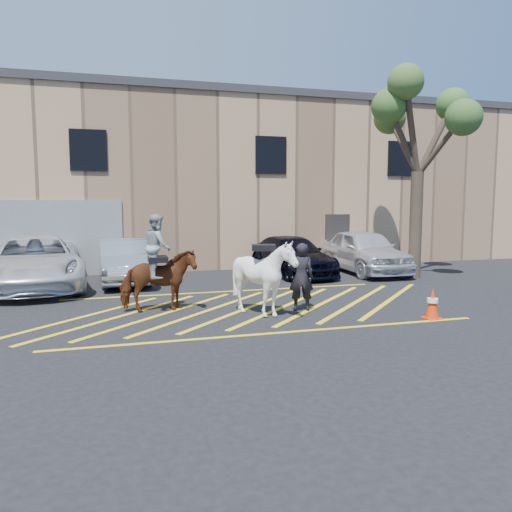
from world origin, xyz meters
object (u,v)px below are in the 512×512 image
object	(u,v)px
mounted_bay	(158,273)
traffic_cone	(432,304)
handler	(301,277)
car_white_pickup	(35,262)
car_blue_suv	(292,256)
car_white_suv	(364,251)
car_silver_sedan	(124,261)
saddled_white	(264,277)
tree	(419,117)

from	to	relation	value
mounted_bay	traffic_cone	size ratio (longest dim) A/B	3.35
handler	traffic_cone	size ratio (longest dim) A/B	2.36
car_white_pickup	traffic_cone	world-z (taller)	car_white_pickup
car_blue_suv	mounted_bay	distance (m)	7.46
car_white_suv	mounted_bay	distance (m)	9.56
car_blue_suv	car_silver_sedan	bearing A→B (deg)	176.83
car_silver_sedan	car_white_suv	xyz separation A→B (m)	(8.98, -0.23, 0.10)
car_silver_sedan	saddled_white	distance (m)	6.87
car_silver_sedan	mounted_bay	bearing A→B (deg)	-84.18
traffic_cone	tree	distance (m)	8.48
car_white_pickup	car_white_suv	distance (m)	11.71
car_white_pickup	tree	size ratio (longest dim) A/B	0.82
traffic_cone	car_white_pickup	bearing A→B (deg)	143.43
car_silver_sedan	tree	distance (m)	11.41
handler	tree	bearing A→B (deg)	-132.36
traffic_cone	mounted_bay	bearing A→B (deg)	157.00
traffic_cone	handler	bearing A→B (deg)	147.62
tree	car_silver_sedan	bearing A→B (deg)	169.55
car_blue_suv	tree	world-z (taller)	tree
car_blue_suv	saddled_white	xyz separation A→B (m)	(-3.05, -6.24, 0.23)
mounted_bay	saddled_white	bearing A→B (deg)	-25.70
car_silver_sedan	mounted_bay	world-z (taller)	mounted_bay
car_white_pickup	handler	world-z (taller)	handler
tree	handler	bearing A→B (deg)	-145.97
handler	traffic_cone	xyz separation A→B (m)	(2.64, -1.68, -0.50)
car_silver_sedan	car_white_suv	bearing A→B (deg)	-3.50
handler	mounted_bay	xyz separation A→B (m)	(-3.46, 0.91, 0.13)
car_blue_suv	saddled_white	size ratio (longest dim) A/B	2.43
car_silver_sedan	car_white_pickup	bearing A→B (deg)	-171.41
car_blue_suv	car_white_suv	bearing A→B (deg)	-11.01
mounted_bay	saddled_white	size ratio (longest dim) A/B	1.22
car_silver_sedan	car_blue_suv	distance (m)	6.13
mounted_bay	saddled_white	world-z (taller)	mounted_bay
car_blue_suv	handler	xyz separation A→B (m)	(-1.99, -6.00, 0.16)
saddled_white	tree	bearing A→B (deg)	31.28
car_silver_sedan	saddled_white	xyz separation A→B (m)	(3.08, -6.13, 0.19)
mounted_bay	saddled_white	distance (m)	2.66
mounted_bay	saddled_white	xyz separation A→B (m)	(2.40, -1.15, -0.05)
car_silver_sedan	handler	bearing A→B (deg)	-56.93
car_white_suv	handler	size ratio (longest dim) A/B	2.86
car_white_pickup	car_white_suv	bearing A→B (deg)	-4.90
handler	traffic_cone	world-z (taller)	handler
handler	car_silver_sedan	bearing A→B (deg)	-41.28
car_white_pickup	mounted_bay	world-z (taller)	mounted_bay
car_white_pickup	mounted_bay	distance (m)	5.63
saddled_white	handler	bearing A→B (deg)	12.80
mounted_bay	handler	bearing A→B (deg)	-14.80
saddled_white	traffic_cone	xyz separation A→B (m)	(3.70, -1.44, -0.57)
car_white_suv	handler	distance (m)	7.45
tree	traffic_cone	bearing A→B (deg)	-120.21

